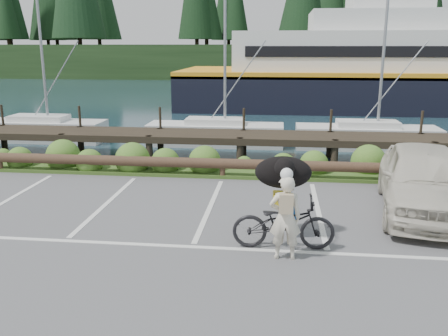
# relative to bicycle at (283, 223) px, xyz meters

# --- Properties ---
(ground) EXTENTS (72.00, 72.00, 0.00)m
(ground) POSITION_rel_bicycle_xyz_m (-1.75, 0.23, -0.51)
(ground) COLOR #504F52
(harbor_backdrop) EXTENTS (170.00, 160.00, 30.00)m
(harbor_backdrop) POSITION_rel_bicycle_xyz_m (-1.35, 78.65, -0.51)
(harbor_backdrop) COLOR #162D36
(harbor_backdrop) RESTS_ON ground
(vegetation_strip) EXTENTS (34.00, 1.60, 0.10)m
(vegetation_strip) POSITION_rel_bicycle_xyz_m (-1.75, 5.53, -0.46)
(vegetation_strip) COLOR #3D5B21
(vegetation_strip) RESTS_ON ground
(log_rail) EXTENTS (32.00, 0.30, 0.60)m
(log_rail) POSITION_rel_bicycle_xyz_m (-1.75, 4.83, -0.51)
(log_rail) COLOR #443021
(log_rail) RESTS_ON ground
(bicycle) EXTENTS (1.99, 0.77, 1.03)m
(bicycle) POSITION_rel_bicycle_xyz_m (0.00, 0.00, 0.00)
(bicycle) COLOR black
(bicycle) RESTS_ON ground
(cyclist) EXTENTS (0.60, 0.41, 1.59)m
(cyclist) POSITION_rel_bicycle_xyz_m (0.02, -0.46, 0.28)
(cyclist) COLOR beige
(cyclist) RESTS_ON ground
(dog) EXTENTS (0.60, 1.16, 0.66)m
(dog) POSITION_rel_bicycle_xyz_m (-0.03, 0.63, 0.84)
(dog) COLOR black
(dog) RESTS_ON bicycle
(parked_car) EXTENTS (2.61, 4.93, 1.60)m
(parked_car) POSITION_rel_bicycle_xyz_m (3.26, 2.47, 0.29)
(parked_car) COLOR beige
(parked_car) RESTS_ON ground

